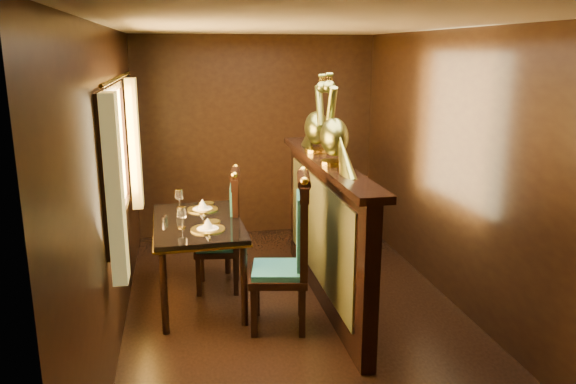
% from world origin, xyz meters
% --- Properties ---
extents(ground, '(5.00, 5.00, 0.00)m').
position_xyz_m(ground, '(0.00, 0.00, 0.00)').
color(ground, black).
rests_on(ground, ground).
extents(room_shell, '(3.04, 5.04, 2.52)m').
position_xyz_m(room_shell, '(-0.09, 0.02, 1.58)').
color(room_shell, black).
rests_on(room_shell, ground).
extents(partition, '(0.26, 2.70, 1.36)m').
position_xyz_m(partition, '(0.32, 0.30, 0.71)').
color(partition, black).
rests_on(partition, ground).
extents(dining_table, '(0.85, 1.36, 0.99)m').
position_xyz_m(dining_table, '(-0.83, 0.53, 0.72)').
color(dining_table, black).
rests_on(dining_table, ground).
extents(chair_left, '(0.57, 0.60, 1.36)m').
position_xyz_m(chair_left, '(-0.07, -0.15, 0.71)').
color(chair_left, black).
rests_on(chair_left, ground).
extents(chair_right, '(0.49, 0.51, 1.23)m').
position_xyz_m(chair_right, '(-0.52, 0.76, 0.64)').
color(chair_right, black).
rests_on(chair_right, ground).
extents(peacock_left, '(0.24, 0.65, 0.77)m').
position_xyz_m(peacock_left, '(0.33, 0.05, 1.74)').
color(peacock_left, '#1A4E2D').
rests_on(peacock_left, partition).
extents(peacock_right, '(0.24, 0.63, 0.75)m').
position_xyz_m(peacock_right, '(0.33, 0.67, 1.73)').
color(peacock_right, '#1A4E2D').
rests_on(peacock_right, partition).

